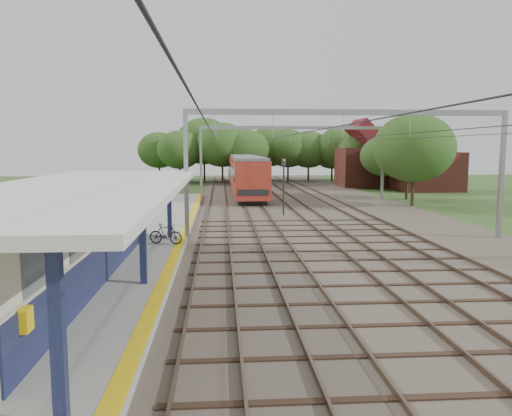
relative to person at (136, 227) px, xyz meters
name	(u,v)px	position (x,y,z in m)	size (l,w,h in m)	color
ground	(359,361)	(7.33, -13.22, -1.17)	(160.00, 160.00, 0.00)	#2D4C1E
ballast_bed	(307,207)	(11.33, 16.78, -1.12)	(18.00, 90.00, 0.10)	#473D33
platform	(136,244)	(-0.17, 0.78, -1.00)	(5.00, 52.00, 0.35)	gray
yellow_stripe	(181,240)	(2.08, 0.78, -0.82)	(0.45, 52.00, 0.01)	yellow
station_building	(63,231)	(-1.55, -6.22, 0.87)	(3.41, 18.00, 3.40)	beige
canopy	(85,189)	(-0.44, -7.22, 2.47)	(6.40, 20.00, 3.44)	#13193D
rail_tracks	(278,206)	(8.83, 16.78, -1.00)	(11.80, 88.00, 0.15)	brown
catenary_system	(311,141)	(10.71, 12.07, 4.34)	(17.22, 88.00, 7.00)	gray
tree_band	(272,148)	(11.17, 43.91, 3.75)	(31.72, 30.88, 8.82)	#382619
house_near	(427,165)	(28.33, 32.78, 1.81)	(7.00, 6.12, 7.89)	brown
house_far	(370,162)	(23.33, 38.78, 2.06)	(8.00, 6.12, 8.66)	brown
person	(136,227)	(0.00, 0.00, 0.00)	(0.60, 0.39, 1.65)	beige
bicycle	(166,234)	(1.42, -0.15, -0.32)	(0.47, 1.68, 1.01)	black
train	(243,171)	(6.83, 36.30, 1.08)	(3.09, 38.44, 4.04)	black
signal_post	(284,181)	(8.68, 11.66, 1.47)	(0.33, 0.30, 4.24)	black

